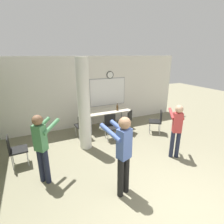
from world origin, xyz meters
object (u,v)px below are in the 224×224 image
object	(u,v)px
person_watching_back	(42,144)
person_playing_front	(123,151)
chair_mid_room	(157,120)
person_playing_side	(177,127)
chair_table_right	(126,120)
chair_table_front	(111,125)
chair_table_left	(83,125)
chair_by_left_wall	(15,149)
bottle_on_table	(117,108)
folding_table	(108,112)

from	to	relation	value
person_watching_back	person_playing_front	distance (m)	1.81
chair_mid_room	person_playing_side	size ratio (longest dim) A/B	0.55
chair_table_right	person_playing_side	size ratio (longest dim) A/B	0.55
chair_table_front	person_playing_side	world-z (taller)	person_playing_side
person_playing_side	chair_table_left	bearing A→B (deg)	132.07
chair_by_left_wall	chair_mid_room	xyz separation A→B (m)	(4.71, 0.10, 0.00)
chair_mid_room	person_playing_front	size ratio (longest dim) A/B	0.50
chair_table_right	chair_by_left_wall	size ratio (longest dim) A/B	1.00
chair_by_left_wall	person_watching_back	xyz separation A→B (m)	(0.64, -0.96, 0.46)
chair_table_left	person_watching_back	distance (m)	2.35
chair_table_front	chair_by_left_wall	bearing A→B (deg)	-172.61
chair_table_left	person_playing_front	distance (m)	2.95
bottle_on_table	folding_table	bearing A→B (deg)	155.24
chair_table_right	person_playing_front	size ratio (longest dim) A/B	0.50
chair_table_right	folding_table	bearing A→B (deg)	124.71
person_watching_back	person_playing_side	size ratio (longest dim) A/B	1.06
bottle_on_table	chair_by_left_wall	bearing A→B (deg)	-162.19
chair_by_left_wall	chair_table_front	size ratio (longest dim) A/B	1.00
folding_table	chair_mid_room	bearing A→B (deg)	-38.86
folding_table	chair_table_right	distance (m)	0.85
chair_table_right	chair_table_front	size ratio (longest dim) A/B	1.00
chair_table_front	bottle_on_table	bearing A→B (deg)	50.66
person_watching_back	chair_table_left	bearing A→B (deg)	52.04
person_playing_side	chair_by_left_wall	bearing A→B (deg)	160.84
folding_table	person_playing_side	bearing A→B (deg)	-71.74
bottle_on_table	person_playing_front	world-z (taller)	person_playing_front
chair_by_left_wall	person_playing_side	distance (m)	4.38
bottle_on_table	chair_mid_room	world-z (taller)	bottle_on_table
chair_mid_room	chair_table_front	size ratio (longest dim) A/B	1.00
folding_table	chair_table_left	distance (m)	1.26
chair_mid_room	person_watching_back	world-z (taller)	person_watching_back
chair_table_right	chair_table_front	distance (m)	0.79
person_playing_front	person_playing_side	xyz separation A→B (m)	(2.04, 0.62, -0.10)
chair_mid_room	person_playing_side	xyz separation A→B (m)	(-0.59, -1.53, 0.41)
chair_by_left_wall	chair_table_left	bearing A→B (deg)	22.58
chair_by_left_wall	chair_table_front	distance (m)	2.96
chair_table_front	person_playing_front	size ratio (longest dim) A/B	0.50
chair_table_left	chair_mid_room	world-z (taller)	same
chair_mid_room	person_watching_back	bearing A→B (deg)	-165.38
folding_table	chair_mid_room	size ratio (longest dim) A/B	1.98
chair_mid_room	person_playing_side	world-z (taller)	person_playing_side
chair_mid_room	person_playing_side	distance (m)	1.69
person_playing_front	person_watching_back	bearing A→B (deg)	142.99
person_watching_back	folding_table	bearing A→B (deg)	41.33
chair_table_right	person_playing_side	bearing A→B (deg)	-78.16
person_watching_back	person_playing_side	bearing A→B (deg)	-7.67
chair_table_left	bottle_on_table	bearing A→B (deg)	10.88
chair_table_right	chair_mid_room	size ratio (longest dim) A/B	1.00
bottle_on_table	chair_table_front	bearing A→B (deg)	-129.34
chair_table_left	person_playing_side	distance (m)	3.11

